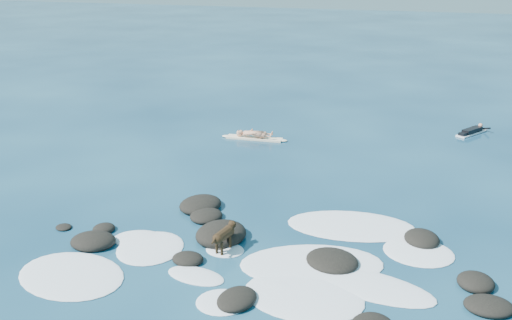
% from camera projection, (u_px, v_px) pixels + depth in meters
% --- Properties ---
extents(ground, '(160.00, 160.00, 0.00)m').
position_uv_depth(ground, '(252.00, 236.00, 16.79)').
color(ground, '#0A2642').
rests_on(ground, ground).
extents(reef_rocks, '(13.01, 6.90, 0.58)m').
position_uv_depth(reef_rocks, '(264.00, 248.00, 15.87)').
color(reef_rocks, black).
rests_on(reef_rocks, ground).
extents(breaking_foam, '(11.19, 7.95, 0.12)m').
position_uv_depth(breaking_foam, '(272.00, 262.00, 15.31)').
color(breaking_foam, white).
rests_on(breaking_foam, ground).
extents(standing_surfer_rig, '(3.07, 0.70, 1.74)m').
position_uv_depth(standing_surfer_rig, '(254.00, 125.00, 25.56)').
color(standing_surfer_rig, '#FDEDCA').
rests_on(standing_surfer_rig, ground).
extents(paddling_surfer_rig, '(1.55, 2.03, 0.38)m').
position_uv_depth(paddling_surfer_rig, '(472.00, 131.00, 26.55)').
color(paddling_surfer_rig, white).
rests_on(paddling_surfer_rig, ground).
extents(dog, '(0.46, 1.25, 0.80)m').
position_uv_depth(dog, '(225.00, 234.00, 15.75)').
color(dog, black).
rests_on(dog, ground).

